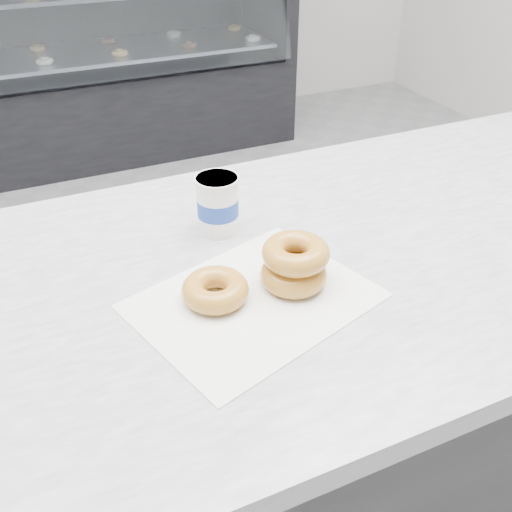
{
  "coord_description": "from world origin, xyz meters",
  "views": [
    {
      "loc": [
        -0.44,
        -1.29,
        1.44
      ],
      "look_at": [
        -0.14,
        -0.64,
        0.95
      ],
      "focal_mm": 40.0,
      "sensor_mm": 36.0,
      "label": 1
    }
  ],
  "objects_px": {
    "donut_stack": "(295,264)",
    "coffee_cup": "(218,204)",
    "counter": "(309,424)",
    "display_case": "(81,70)",
    "donut_single": "(215,290)"
  },
  "relations": [
    {
      "from": "donut_stack",
      "to": "display_case",
      "type": "bearing_deg",
      "value": 88.19
    },
    {
      "from": "donut_single",
      "to": "display_case",
      "type": "bearing_deg",
      "value": 85.58
    },
    {
      "from": "display_case",
      "to": "donut_single",
      "type": "xyz_separation_m",
      "value": [
        -0.21,
        -2.77,
        0.43
      ]
    },
    {
      "from": "counter",
      "to": "coffee_cup",
      "type": "relative_size",
      "value": 29.37
    },
    {
      "from": "display_case",
      "to": "coffee_cup",
      "type": "bearing_deg",
      "value": -93.03
    },
    {
      "from": "donut_stack",
      "to": "coffee_cup",
      "type": "xyz_separation_m",
      "value": [
        -0.05,
        0.2,
        0.01
      ]
    },
    {
      "from": "counter",
      "to": "coffee_cup",
      "type": "distance_m",
      "value": 0.54
    },
    {
      "from": "display_case",
      "to": "counter",
      "type": "bearing_deg",
      "value": -90.0
    },
    {
      "from": "donut_stack",
      "to": "coffee_cup",
      "type": "distance_m",
      "value": 0.21
    },
    {
      "from": "display_case",
      "to": "coffee_cup",
      "type": "height_order",
      "value": "display_case"
    },
    {
      "from": "donut_stack",
      "to": "coffee_cup",
      "type": "bearing_deg",
      "value": 103.68
    },
    {
      "from": "donut_stack",
      "to": "coffee_cup",
      "type": "relative_size",
      "value": 1.42
    },
    {
      "from": "counter",
      "to": "display_case",
      "type": "height_order",
      "value": "display_case"
    },
    {
      "from": "donut_single",
      "to": "coffee_cup",
      "type": "relative_size",
      "value": 0.98
    },
    {
      "from": "display_case",
      "to": "donut_single",
      "type": "bearing_deg",
      "value": -94.42
    }
  ]
}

